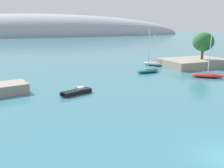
% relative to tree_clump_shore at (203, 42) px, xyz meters
% --- Properties ---
extents(water, '(600.00, 600.00, 0.00)m').
position_rel_tree_clump_shore_xyz_m(water, '(-30.63, -35.50, -6.45)').
color(water, '#38727F').
rests_on(water, ground).
extents(shore_outcrop, '(16.38, 10.62, 1.94)m').
position_rel_tree_clump_shore_xyz_m(shore_outcrop, '(-1.56, 1.31, -5.47)').
color(shore_outcrop, gray).
rests_on(shore_outcrop, ground).
extents(tree_clump_shore, '(5.36, 5.36, 6.94)m').
position_rel_tree_clump_shore_xyz_m(tree_clump_shore, '(0.00, 0.00, 0.00)').
color(tree_clump_shore, brown).
rests_on(tree_clump_shore, shore_outcrop).
extents(distant_ridge, '(320.41, 73.16, 43.09)m').
position_rel_tree_clump_shore_xyz_m(distant_ridge, '(-11.66, 206.83, -6.45)').
color(distant_ridge, '#999EA8').
rests_on(distant_ridge, ground).
extents(sailboat_grey_near_shore, '(4.77, 6.26, 8.37)m').
position_rel_tree_clump_shore_xyz_m(sailboat_grey_near_shore, '(-10.68, 6.31, -5.86)').
color(sailboat_grey_near_shore, gray).
rests_on(sailboat_grey_near_shore, water).
extents(sailboat_teal_mid_mooring, '(6.56, 3.02, 9.96)m').
position_rel_tree_clump_shore_xyz_m(sailboat_teal_mid_mooring, '(-17.10, -1.46, -5.91)').
color(sailboat_teal_mid_mooring, '#1E6B70').
rests_on(sailboat_teal_mid_mooring, water).
extents(sailboat_red_outer_mooring, '(6.58, 5.68, 9.47)m').
position_rel_tree_clump_shore_xyz_m(sailboat_red_outer_mooring, '(-8.55, -11.04, -5.90)').
color(sailboat_red_outer_mooring, red).
rests_on(sailboat_red_outer_mooring, water).
extents(motorboat_black_foreground, '(5.38, 3.05, 1.06)m').
position_rel_tree_clump_shore_xyz_m(motorboat_black_foreground, '(-36.88, -12.38, -6.07)').
color(motorboat_black_foreground, black).
rests_on(motorboat_black_foreground, water).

